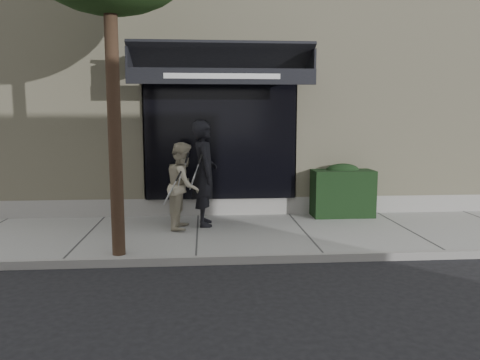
{
  "coord_description": "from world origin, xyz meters",
  "views": [
    {
      "loc": [
        -1.86,
        -8.5,
        2.25
      ],
      "look_at": [
        -1.16,
        0.6,
        1.01
      ],
      "focal_mm": 35.0,
      "sensor_mm": 36.0,
      "label": 1
    }
  ],
  "objects": [
    {
      "name": "pedestrian_front",
      "position": [
        -1.86,
        0.6,
        1.15
      ],
      "size": [
        0.81,
        0.9,
        2.06
      ],
      "color": "black",
      "rests_on": "sidewalk"
    },
    {
      "name": "sidewalk",
      "position": [
        0.0,
        0.0,
        0.06
      ],
      "size": [
        20.0,
        3.0,
        0.12
      ],
      "primitive_type": "cube",
      "color": "gray",
      "rests_on": "ground"
    },
    {
      "name": "hedge",
      "position": [
        1.1,
        1.25,
        0.66
      ],
      "size": [
        1.3,
        0.7,
        1.14
      ],
      "color": "black",
      "rests_on": "sidewalk"
    },
    {
      "name": "curb",
      "position": [
        0.0,
        -1.55,
        0.07
      ],
      "size": [
        20.0,
        0.1,
        0.14
      ],
      "primitive_type": "cube",
      "color": "gray",
      "rests_on": "ground"
    },
    {
      "name": "pedestrian_back",
      "position": [
        -2.26,
        0.38,
        0.95
      ],
      "size": [
        0.72,
        0.91,
        1.66
      ],
      "color": "#B0A68D",
      "rests_on": "sidewalk"
    },
    {
      "name": "building_facade",
      "position": [
        -0.01,
        4.96,
        2.74
      ],
      "size": [
        14.3,
        8.04,
        5.64
      ],
      "color": "beige",
      "rests_on": "ground"
    },
    {
      "name": "ground",
      "position": [
        0.0,
        0.0,
        0.0
      ],
      "size": [
        80.0,
        80.0,
        0.0
      ],
      "primitive_type": "plane",
      "color": "black",
      "rests_on": "ground"
    }
  ]
}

